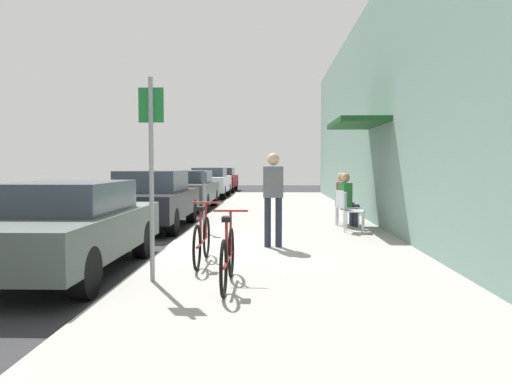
# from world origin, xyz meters

# --- Properties ---
(ground_plane) EXTENTS (60.00, 60.00, 0.00)m
(ground_plane) POSITION_xyz_m (0.00, 0.00, 0.00)
(ground_plane) COLOR #2D2D30
(sidewalk_slab) EXTENTS (4.50, 32.00, 0.12)m
(sidewalk_slab) POSITION_xyz_m (2.25, 2.00, 0.06)
(sidewalk_slab) COLOR #9E9B93
(sidewalk_slab) RESTS_ON ground_plane
(building_facade) EXTENTS (1.40, 32.00, 5.96)m
(building_facade) POSITION_xyz_m (4.65, 2.01, 2.98)
(building_facade) COLOR gray
(building_facade) RESTS_ON ground_plane
(parked_car_0) EXTENTS (1.80, 4.40, 1.36)m
(parked_car_0) POSITION_xyz_m (-1.10, -1.84, 0.71)
(parked_car_0) COLOR #47514C
(parked_car_0) RESTS_ON ground_plane
(parked_car_1) EXTENTS (1.80, 4.40, 1.46)m
(parked_car_1) POSITION_xyz_m (-1.10, 3.57, 0.75)
(parked_car_1) COLOR black
(parked_car_1) RESTS_ON ground_plane
(parked_car_2) EXTENTS (1.80, 4.40, 1.38)m
(parked_car_2) POSITION_xyz_m (-1.10, 9.23, 0.72)
(parked_car_2) COLOR #47514C
(parked_car_2) RESTS_ON ground_plane
(parked_car_3) EXTENTS (1.80, 4.40, 1.45)m
(parked_car_3) POSITION_xyz_m (-1.10, 15.59, 0.76)
(parked_car_3) COLOR silver
(parked_car_3) RESTS_ON ground_plane
(parked_car_4) EXTENTS (1.80, 4.40, 1.40)m
(parked_car_4) POSITION_xyz_m (-1.10, 21.06, 0.73)
(parked_car_4) COLOR maroon
(parked_car_4) RESTS_ON ground_plane
(parking_meter) EXTENTS (0.12, 0.10, 1.32)m
(parking_meter) POSITION_xyz_m (0.45, 1.90, 0.89)
(parking_meter) COLOR slate
(parking_meter) RESTS_ON sidewalk_slab
(street_sign) EXTENTS (0.32, 0.06, 2.60)m
(street_sign) POSITION_xyz_m (0.40, -2.77, 1.64)
(street_sign) COLOR gray
(street_sign) RESTS_ON sidewalk_slab
(bicycle_0) EXTENTS (0.46, 1.71, 0.90)m
(bicycle_0) POSITION_xyz_m (1.39, -3.05, 0.48)
(bicycle_0) COLOR black
(bicycle_0) RESTS_ON sidewalk_slab
(bicycle_1) EXTENTS (0.46, 1.71, 0.90)m
(bicycle_1) POSITION_xyz_m (0.88, -1.62, 0.48)
(bicycle_1) COLOR black
(bicycle_1) RESTS_ON sidewalk_slab
(cafe_chair_0) EXTENTS (0.54, 0.54, 0.87)m
(cafe_chair_0) POSITION_xyz_m (3.68, 2.14, 0.62)
(cafe_chair_0) COLOR silver
(cafe_chair_0) RESTS_ON sidewalk_slab
(cafe_chair_1) EXTENTS (0.55, 0.55, 0.87)m
(cafe_chair_1) POSITION_xyz_m (3.68, 3.06, 0.62)
(cafe_chair_1) COLOR silver
(cafe_chair_1) RESTS_ON sidewalk_slab
(seated_patron_1) EXTENTS (0.50, 0.46, 1.29)m
(seated_patron_1) POSITION_xyz_m (3.74, 3.08, 0.82)
(seated_patron_1) COLOR #232838
(seated_patron_1) RESTS_ON sidewalk_slab
(cafe_chair_2) EXTENTS (0.53, 0.53, 0.87)m
(cafe_chair_2) POSITION_xyz_m (3.68, 3.65, 0.62)
(cafe_chair_2) COLOR silver
(cafe_chair_2) RESTS_ON sidewalk_slab
(seated_patron_2) EXTENTS (0.49, 0.44, 1.29)m
(seated_patron_2) POSITION_xyz_m (3.74, 3.64, 0.82)
(seated_patron_2) COLOR #232838
(seated_patron_2) RESTS_ON sidewalk_slab
(pedestrian_standing) EXTENTS (0.36, 0.22, 1.70)m
(pedestrian_standing) POSITION_xyz_m (1.96, -0.01, 1.12)
(pedestrian_standing) COLOR #232838
(pedestrian_standing) RESTS_ON sidewalk_slab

